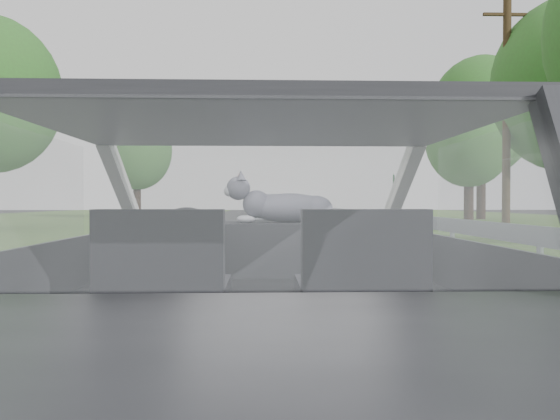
{
  "coord_description": "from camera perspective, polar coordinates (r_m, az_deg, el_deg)",
  "views": [
    {
      "loc": [
        -0.0,
        -2.51,
        1.12
      ],
      "look_at": [
        0.1,
        0.51,
        1.07
      ],
      "focal_mm": 35.0,
      "sensor_mm": 36.0,
      "label": 1
    }
  ],
  "objects": [
    {
      "name": "subject_car",
      "position": [
        2.54,
        -1.8,
        -8.04
      ],
      "size": [
        1.8,
        4.0,
        1.45
      ],
      "primitive_type": "cube",
      "color": "#232428",
      "rests_on": "ground"
    },
    {
      "name": "dashboard",
      "position": [
        3.15,
        -1.82,
        -4.02
      ],
      "size": [
        1.58,
        0.45,
        0.3
      ],
      "primitive_type": "cube",
      "color": "black",
      "rests_on": "subject_car"
    },
    {
      "name": "driver_seat",
      "position": [
        2.27,
        -11.99,
        -5.2
      ],
      "size": [
        0.5,
        0.72,
        0.42
      ],
      "primitive_type": "cube",
      "color": "black",
      "rests_on": "subject_car"
    },
    {
      "name": "passenger_seat",
      "position": [
        2.27,
        8.4,
        -5.18
      ],
      "size": [
        0.5,
        0.72,
        0.42
      ],
      "primitive_type": "cube",
      "color": "black",
      "rests_on": "subject_car"
    },
    {
      "name": "steering_wheel",
      "position": [
        2.87,
        -9.83,
        -3.1
      ],
      "size": [
        0.36,
        0.36,
        0.04
      ],
      "primitive_type": "torus",
      "color": "black",
      "rests_on": "dashboard"
    },
    {
      "name": "cat",
      "position": [
        3.09,
        1.01,
        0.42
      ],
      "size": [
        0.66,
        0.26,
        0.29
      ],
      "primitive_type": "ellipsoid",
      "rotation": [
        0.0,
        0.0,
        0.1
      ],
      "color": "gray",
      "rests_on": "dashboard"
    },
    {
      "name": "guardrail",
      "position": [
        13.24,
        17.08,
        -1.48
      ],
      "size": [
        0.05,
        90.0,
        0.32
      ],
      "primitive_type": "cube",
      "color": "#959BA9",
      "rests_on": "ground"
    },
    {
      "name": "other_car",
      "position": [
        27.82,
        -1.49,
        0.14
      ],
      "size": [
        2.02,
        4.65,
        1.5
      ],
      "primitive_type": "imported",
      "rotation": [
        0.0,
        0.0,
        -0.05
      ],
      "color": "#A5AAB7",
      "rests_on": "ground"
    },
    {
      "name": "highway_sign",
      "position": [
        26.07,
        11.8,
        1.01
      ],
      "size": [
        0.33,
        0.94,
        2.36
      ],
      "primitive_type": "cube",
      "rotation": [
        0.0,
        0.0,
        -0.25
      ],
      "color": "#1C722E",
      "rests_on": "ground"
    },
    {
      "name": "utility_pole",
      "position": [
        20.42,
        22.6,
        9.39
      ],
      "size": [
        0.35,
        0.35,
        8.32
      ],
      "primitive_type": "cylinder",
      "rotation": [
        0.0,
        0.0,
        0.4
      ],
      "color": "#312618",
      "rests_on": "ground"
    },
    {
      "name": "tree_2",
      "position": [
        30.67,
        19.14,
        5.24
      ],
      "size": [
        5.42,
        5.42,
        6.93
      ],
      "primitive_type": null,
      "rotation": [
        0.0,
        0.0,
        0.21
      ],
      "color": "#325C26",
      "rests_on": "ground"
    },
    {
      "name": "tree_3",
      "position": [
        36.9,
        20.3,
        6.88
      ],
      "size": [
        8.44,
        8.44,
        10.0
      ],
      "primitive_type": null,
      "rotation": [
        0.0,
        0.0,
        -0.34
      ],
      "color": "#325C26",
      "rests_on": "ground"
    },
    {
      "name": "tree_6",
      "position": [
        37.5,
        -14.72,
        4.5
      ],
      "size": [
        6.09,
        6.09,
        6.99
      ],
      "primitive_type": null,
      "rotation": [
        0.0,
        0.0,
        -0.41
      ],
      "color": "#325C26",
      "rests_on": "ground"
    }
  ]
}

